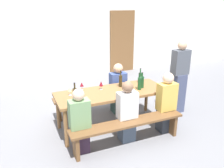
# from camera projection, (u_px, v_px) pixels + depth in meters

# --- Properties ---
(ground_plane) EXTENTS (24.00, 24.00, 0.00)m
(ground_plane) POSITION_uv_depth(u_px,v_px,m) (112.00, 126.00, 4.68)
(ground_plane) COLOR slate
(back_wall) EXTENTS (14.00, 0.20, 3.20)m
(back_wall) POSITION_uv_depth(u_px,v_px,m) (66.00, 28.00, 7.30)
(back_wall) COLOR silver
(back_wall) RESTS_ON ground
(wooden_door) EXTENTS (0.90, 0.06, 2.10)m
(wooden_door) POSITION_uv_depth(u_px,v_px,m) (122.00, 42.00, 8.07)
(wooden_door) COLOR brown
(wooden_door) RESTS_ON ground
(tasting_table) EXTENTS (2.14, 0.80, 0.75)m
(tasting_table) POSITION_uv_depth(u_px,v_px,m) (112.00, 95.00, 4.45)
(tasting_table) COLOR olive
(tasting_table) RESTS_ON ground
(bench_near) EXTENTS (2.04, 0.30, 0.45)m
(bench_near) POSITION_uv_depth(u_px,v_px,m) (128.00, 127.00, 3.95)
(bench_near) COLOR brown
(bench_near) RESTS_ON ground
(bench_far) EXTENTS (2.04, 0.30, 0.45)m
(bench_far) POSITION_uv_depth(u_px,v_px,m) (100.00, 97.00, 5.16)
(bench_far) COLOR brown
(bench_far) RESTS_ON ground
(wine_bottle_0) EXTENTS (0.07, 0.07, 0.34)m
(wine_bottle_0) POSITION_uv_depth(u_px,v_px,m) (121.00, 81.00, 4.63)
(wine_bottle_0) COLOR #332814
(wine_bottle_0) RESTS_ON tasting_table
(wine_bottle_1) EXTENTS (0.07, 0.07, 0.32)m
(wine_bottle_1) POSITION_uv_depth(u_px,v_px,m) (140.00, 77.00, 4.86)
(wine_bottle_1) COLOR #194723
(wine_bottle_1) RESTS_ON tasting_table
(wine_bottle_2) EXTENTS (0.07, 0.07, 0.34)m
(wine_bottle_2) POSITION_uv_depth(u_px,v_px,m) (140.00, 83.00, 4.47)
(wine_bottle_2) COLOR #194723
(wine_bottle_2) RESTS_ON tasting_table
(wine_bottle_3) EXTENTS (0.08, 0.08, 0.31)m
(wine_bottle_3) POSITION_uv_depth(u_px,v_px,m) (75.00, 94.00, 4.01)
(wine_bottle_3) COLOR #332814
(wine_bottle_3) RESTS_ON tasting_table
(wine_bottle_4) EXTENTS (0.07, 0.07, 0.32)m
(wine_bottle_4) POSITION_uv_depth(u_px,v_px,m) (142.00, 82.00, 4.58)
(wine_bottle_4) COLOR #194723
(wine_bottle_4) RESTS_ON tasting_table
(wine_glass_0) EXTENTS (0.06, 0.06, 0.17)m
(wine_glass_0) POSITION_uv_depth(u_px,v_px,m) (129.00, 80.00, 4.67)
(wine_glass_0) COLOR silver
(wine_glass_0) RESTS_ON tasting_table
(wine_glass_1) EXTENTS (0.07, 0.07, 0.15)m
(wine_glass_1) POSITION_uv_depth(u_px,v_px,m) (82.00, 85.00, 4.47)
(wine_glass_1) COLOR silver
(wine_glass_1) RESTS_ON tasting_table
(wine_glass_2) EXTENTS (0.07, 0.07, 0.17)m
(wine_glass_2) POSITION_uv_depth(u_px,v_px,m) (70.00, 89.00, 4.20)
(wine_glass_2) COLOR silver
(wine_glass_2) RESTS_ON tasting_table
(wine_glass_3) EXTENTS (0.08, 0.08, 0.17)m
(wine_glass_3) POSITION_uv_depth(u_px,v_px,m) (101.00, 84.00, 4.49)
(wine_glass_3) COLOR silver
(wine_glass_3) RESTS_ON tasting_table
(seated_guest_near_0) EXTENTS (0.33, 0.24, 1.11)m
(seated_guest_near_0) POSITION_uv_depth(u_px,v_px,m) (80.00, 123.00, 3.72)
(seated_guest_near_0) COLOR #3A273C
(seated_guest_near_0) RESTS_ON ground
(seated_guest_near_1) EXTENTS (0.35, 0.24, 1.12)m
(seated_guest_near_1) POSITION_uv_depth(u_px,v_px,m) (127.00, 113.00, 4.04)
(seated_guest_near_1) COLOR #455367
(seated_guest_near_1) RESTS_ON ground
(seated_guest_near_2) EXTENTS (0.35, 0.24, 1.17)m
(seated_guest_near_2) POSITION_uv_depth(u_px,v_px,m) (166.00, 104.00, 4.33)
(seated_guest_near_2) COLOR #30363F
(seated_guest_near_2) RESTS_ON ground
(seated_guest_far_0) EXTENTS (0.36, 0.24, 1.13)m
(seated_guest_far_0) POSITION_uv_depth(u_px,v_px,m) (118.00, 89.00, 5.11)
(seated_guest_far_0) COLOR #2A433E
(seated_guest_far_0) RESTS_ON ground
(standing_host) EXTENTS (0.37, 0.24, 1.61)m
(standing_host) POSITION_uv_depth(u_px,v_px,m) (179.00, 79.00, 5.06)
(standing_host) COLOR #414967
(standing_host) RESTS_ON ground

